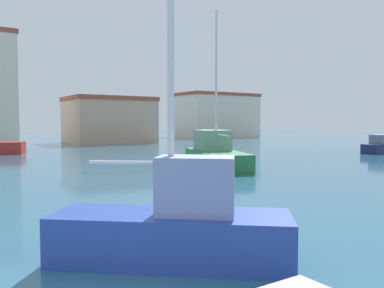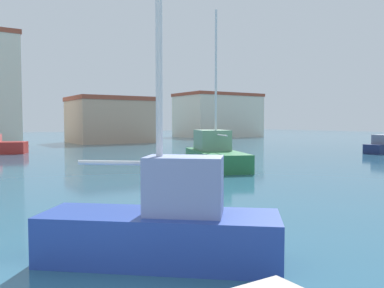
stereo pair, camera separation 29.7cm
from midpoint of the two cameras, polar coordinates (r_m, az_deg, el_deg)
The scene contains 5 objects.
water at distance 28.68m, azimuth 0.74°, elevation -1.88°, with size 160.00×160.00×0.00m, color #285670.
sailboat_green_outer_mooring at distance 22.32m, azimuth 3.63°, elevation -1.38°, with size 4.39×6.73×8.59m.
sailboat_blue_distant_east at distance 7.32m, azimuth -2.82°, elevation -11.44°, with size 4.15×3.79×7.68m.
waterfront_apartments at distance 50.34m, azimuth -11.16°, elevation 3.40°, with size 9.90×7.84×5.55m.
yacht_club at distance 68.18m, azimuth 3.83°, elevation 4.10°, with size 13.23×8.92×7.28m.
Camera 2 is at (-0.52, -3.98, 2.52)m, focal length 37.40 mm.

